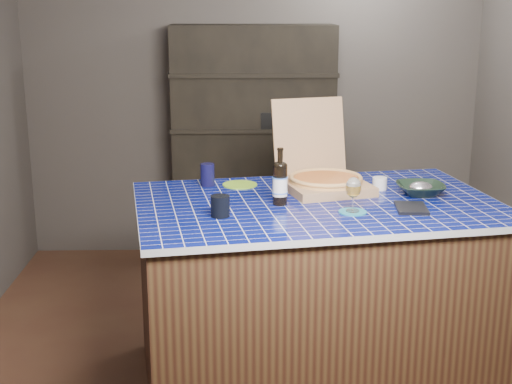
{
  "coord_description": "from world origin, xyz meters",
  "views": [
    {
      "loc": [
        -0.13,
        -3.77,
        1.96
      ],
      "look_at": [
        -0.02,
        0.0,
        0.95
      ],
      "focal_mm": 50.0,
      "sensor_mm": 36.0,
      "label": 1
    }
  ],
  "objects_px": {
    "mead_bottle": "(280,182)",
    "bowl": "(421,189)",
    "pizza_box": "(324,177)",
    "wine_glass": "(353,188)",
    "kitchen_island": "(315,292)",
    "dvd_case": "(411,208)"
  },
  "relations": [
    {
      "from": "dvd_case",
      "to": "bowl",
      "type": "distance_m",
      "value": 0.29
    },
    {
      "from": "kitchen_island",
      "to": "pizza_box",
      "type": "distance_m",
      "value": 0.61
    },
    {
      "from": "mead_bottle",
      "to": "wine_glass",
      "type": "distance_m",
      "value": 0.37
    },
    {
      "from": "bowl",
      "to": "dvd_case",
      "type": "bearing_deg",
      "value": -112.58
    },
    {
      "from": "mead_bottle",
      "to": "bowl",
      "type": "relative_size",
      "value": 1.16
    },
    {
      "from": "pizza_box",
      "to": "wine_glass",
      "type": "distance_m",
      "value": 0.45
    },
    {
      "from": "pizza_box",
      "to": "wine_glass",
      "type": "bearing_deg",
      "value": -94.58
    },
    {
      "from": "wine_glass",
      "to": "bowl",
      "type": "relative_size",
      "value": 0.68
    },
    {
      "from": "pizza_box",
      "to": "bowl",
      "type": "bearing_deg",
      "value": -30.49
    },
    {
      "from": "kitchen_island",
      "to": "wine_glass",
      "type": "relative_size",
      "value": 11.77
    },
    {
      "from": "pizza_box",
      "to": "wine_glass",
      "type": "xyz_separation_m",
      "value": [
        0.09,
        -0.44,
        0.05
      ]
    },
    {
      "from": "kitchen_island",
      "to": "wine_glass",
      "type": "xyz_separation_m",
      "value": [
        0.14,
        -0.2,
        0.61
      ]
    },
    {
      "from": "mead_bottle",
      "to": "bowl",
      "type": "height_order",
      "value": "mead_bottle"
    },
    {
      "from": "bowl",
      "to": "wine_glass",
      "type": "bearing_deg",
      "value": -142.46
    },
    {
      "from": "kitchen_island",
      "to": "bowl",
      "type": "distance_m",
      "value": 0.77
    },
    {
      "from": "mead_bottle",
      "to": "kitchen_island",
      "type": "bearing_deg",
      "value": 14.51
    },
    {
      "from": "pizza_box",
      "to": "bowl",
      "type": "xyz_separation_m",
      "value": [
        0.49,
        -0.13,
        -0.03
      ]
    },
    {
      "from": "mead_bottle",
      "to": "bowl",
      "type": "distance_m",
      "value": 0.76
    },
    {
      "from": "kitchen_island",
      "to": "mead_bottle",
      "type": "distance_m",
      "value": 0.64
    },
    {
      "from": "mead_bottle",
      "to": "wine_glass",
      "type": "height_order",
      "value": "mead_bottle"
    },
    {
      "from": "wine_glass",
      "to": "bowl",
      "type": "height_order",
      "value": "wine_glass"
    },
    {
      "from": "kitchen_island",
      "to": "pizza_box",
      "type": "bearing_deg",
      "value": 66.84
    }
  ]
}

